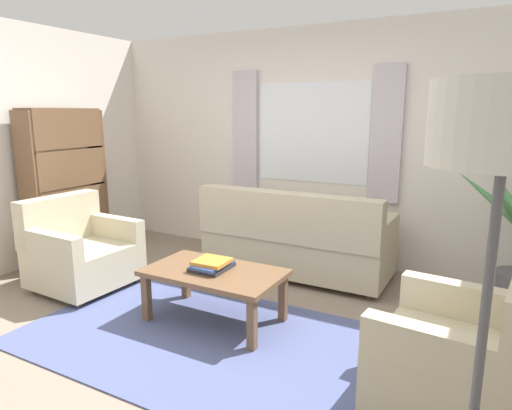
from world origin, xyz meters
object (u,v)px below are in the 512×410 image
at_px(armchair_right, 466,356).
at_px(coffee_table, 214,277).
at_px(book_stack_on_table, 212,265).
at_px(couch, 295,241).
at_px(bookshelf, 67,184).
at_px(standing_lamp, 502,165).
at_px(armchair_left, 80,252).

xyz_separation_m(armchair_right, coffee_table, (-1.86, 0.29, 0.03)).
bearing_deg(armchair_right, coffee_table, -93.10).
bearing_deg(book_stack_on_table, couch, 82.35).
xyz_separation_m(couch, book_stack_on_table, (-0.17, -1.28, 0.11)).
relative_size(coffee_table, bookshelf, 0.64).
relative_size(armchair_right, bookshelf, 0.53).
bearing_deg(bookshelf, armchair_right, 79.11).
bearing_deg(coffee_table, couch, 83.52).
xyz_separation_m(coffee_table, standing_lamp, (1.92, -1.41, 1.16)).
height_order(armchair_left, bookshelf, bookshelf).
height_order(armchair_right, bookshelf, bookshelf).
distance_m(armchair_left, book_stack_on_table, 1.55).
distance_m(couch, bookshelf, 2.61).
height_order(bookshelf, standing_lamp, standing_lamp).
distance_m(couch, standing_lamp, 3.44).
distance_m(couch, coffee_table, 1.29).
height_order(couch, armchair_left, couch).
bearing_deg(standing_lamp, armchair_left, 157.91).
bearing_deg(standing_lamp, armchair_right, 93.00).
bearing_deg(bookshelf, standing_lamp, 65.52).
relative_size(couch, book_stack_on_table, 5.74).
height_order(coffee_table, book_stack_on_table, book_stack_on_table).
relative_size(armchair_left, book_stack_on_table, 2.66).
height_order(armchair_left, book_stack_on_table, armchair_left).
bearing_deg(armchair_right, bookshelf, -95.14).
bearing_deg(bookshelf, couch, 107.65).
bearing_deg(armchair_left, book_stack_on_table, -87.50).
bearing_deg(couch, armchair_left, 36.75).
height_order(couch, bookshelf, bookshelf).
relative_size(couch, coffee_table, 1.73).
bearing_deg(armchair_left, couch, -50.83).
relative_size(couch, bookshelf, 1.10).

